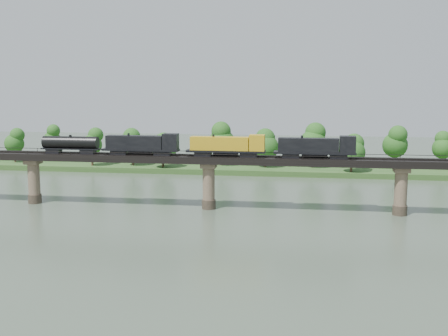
# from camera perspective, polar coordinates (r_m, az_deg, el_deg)

# --- Properties ---
(ground) EXTENTS (400.00, 400.00, 0.00)m
(ground) POSITION_cam_1_polar(r_m,az_deg,el_deg) (93.41, -4.72, -8.22)
(ground) COLOR #3A4939
(ground) RESTS_ON ground
(far_bank) EXTENTS (300.00, 24.00, 1.60)m
(far_bank) POSITION_cam_1_polar(r_m,az_deg,el_deg) (175.20, 1.51, 0.10)
(far_bank) COLOR #2B4E1F
(far_bank) RESTS_ON ground
(bridge) EXTENTS (236.00, 30.00, 11.50)m
(bridge) POSITION_cam_1_polar(r_m,az_deg,el_deg) (120.74, -1.57, -1.63)
(bridge) COLOR #473A2D
(bridge) RESTS_ON ground
(bridge_superstructure) EXTENTS (220.00, 4.90, 0.75)m
(bridge_superstructure) POSITION_cam_1_polar(r_m,az_deg,el_deg) (119.75, -1.58, 1.36)
(bridge_superstructure) COLOR black
(bridge_superstructure) RESTS_ON bridge
(far_treeline) EXTENTS (289.06, 17.54, 13.60)m
(far_treeline) POSITION_cam_1_polar(r_m,az_deg,el_deg) (170.93, -1.39, 2.59)
(far_treeline) COLOR #382619
(far_treeline) RESTS_ON far_bank
(freight_train) EXTENTS (68.38, 2.66, 4.71)m
(freight_train) POSITION_cam_1_polar(r_m,az_deg,el_deg) (119.94, -2.69, 2.30)
(freight_train) COLOR black
(freight_train) RESTS_ON bridge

